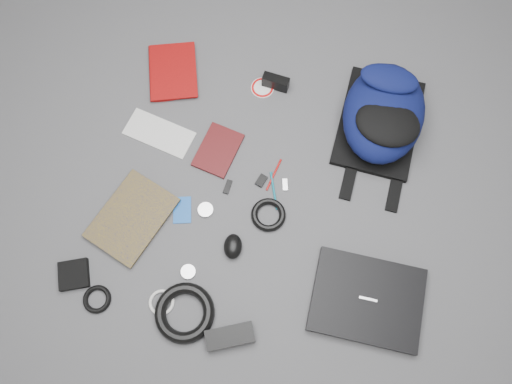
% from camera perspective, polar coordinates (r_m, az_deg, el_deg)
% --- Properties ---
extents(ground, '(4.00, 4.00, 0.00)m').
position_cam_1_polar(ground, '(1.69, 0.00, -0.21)').
color(ground, '#4F4F51').
rests_on(ground, ground).
extents(backpack, '(0.33, 0.45, 0.18)m').
position_cam_1_polar(backpack, '(1.77, 14.40, 8.77)').
color(backpack, '#070C32').
rests_on(backpack, ground).
extents(laptop, '(0.35, 0.28, 0.03)m').
position_cam_1_polar(laptop, '(1.64, 12.57, -11.91)').
color(laptop, black).
rests_on(laptop, ground).
extents(textbook_red, '(0.23, 0.27, 0.03)m').
position_cam_1_polar(textbook_red, '(1.91, -12.10, 13.06)').
color(textbook_red, maroon).
rests_on(textbook_red, ground).
extents(comic_book, '(0.29, 0.33, 0.02)m').
position_cam_1_polar(comic_book, '(1.74, -16.56, -1.10)').
color(comic_book, '#99810A').
rests_on(comic_book, ground).
extents(envelope, '(0.26, 0.17, 0.00)m').
position_cam_1_polar(envelope, '(1.81, -11.01, 6.61)').
color(envelope, silver).
rests_on(envelope, ground).
extents(dvd_case, '(0.16, 0.20, 0.01)m').
position_cam_1_polar(dvd_case, '(1.75, -4.36, 4.80)').
color(dvd_case, '#3A0B0C').
rests_on(dvd_case, ground).
extents(compact_camera, '(0.10, 0.05, 0.05)m').
position_cam_1_polar(compact_camera, '(1.84, 2.27, 12.43)').
color(compact_camera, black).
rests_on(compact_camera, ground).
extents(sticker_disc, '(0.11, 0.11, 0.00)m').
position_cam_1_polar(sticker_disc, '(1.86, 0.74, 11.83)').
color(sticker_disc, white).
rests_on(sticker_disc, ground).
extents(pen_teal, '(0.05, 0.13, 0.01)m').
position_cam_1_polar(pen_teal, '(1.69, 2.05, 0.16)').
color(pen_teal, '#0D6478').
rests_on(pen_teal, ground).
extents(pen_red, '(0.04, 0.12, 0.01)m').
position_cam_1_polar(pen_red, '(1.71, 2.05, 1.98)').
color(pen_red, '#AC0F0D').
rests_on(pen_red, ground).
extents(id_badge, '(0.08, 0.10, 0.00)m').
position_cam_1_polar(id_badge, '(1.69, -8.44, -2.05)').
color(id_badge, '#1651A8').
rests_on(id_badge, ground).
extents(usb_black, '(0.02, 0.05, 0.01)m').
position_cam_1_polar(usb_black, '(1.70, -3.26, 0.59)').
color(usb_black, black).
rests_on(usb_black, ground).
extents(usb_silver, '(0.03, 0.04, 0.01)m').
position_cam_1_polar(usb_silver, '(1.70, 3.34, 0.83)').
color(usb_silver, silver).
rests_on(usb_silver, ground).
extents(key_fob, '(0.04, 0.05, 0.01)m').
position_cam_1_polar(key_fob, '(1.70, 0.61, 1.31)').
color(key_fob, black).
rests_on(key_fob, ground).
extents(mouse, '(0.07, 0.09, 0.04)m').
position_cam_1_polar(mouse, '(1.62, -2.66, -6.23)').
color(mouse, black).
rests_on(mouse, ground).
extents(headphone_left, '(0.07, 0.07, 0.01)m').
position_cam_1_polar(headphone_left, '(1.68, -5.78, -2.05)').
color(headphone_left, silver).
rests_on(headphone_left, ground).
extents(headphone_right, '(0.06, 0.06, 0.01)m').
position_cam_1_polar(headphone_right, '(1.64, -7.75, -9.02)').
color(headphone_right, silver).
rests_on(headphone_right, ground).
extents(cable_coil, '(0.14, 0.14, 0.02)m').
position_cam_1_polar(cable_coil, '(1.66, 1.43, -2.62)').
color(cable_coil, black).
rests_on(cable_coil, ground).
extents(power_brick, '(0.16, 0.11, 0.04)m').
position_cam_1_polar(power_brick, '(1.59, -3.00, -16.15)').
color(power_brick, black).
rests_on(power_brick, ground).
extents(power_cord_coil, '(0.23, 0.23, 0.04)m').
position_cam_1_polar(power_cord_coil, '(1.61, -8.16, -13.50)').
color(power_cord_coil, black).
rests_on(power_cord_coil, ground).
extents(pouch, '(0.12, 0.12, 0.02)m').
position_cam_1_polar(pouch, '(1.72, -20.10, -8.86)').
color(pouch, black).
rests_on(pouch, ground).
extents(earbud_coil, '(0.11, 0.11, 0.02)m').
position_cam_1_polar(earbud_coil, '(1.69, -17.71, -11.59)').
color(earbud_coil, black).
rests_on(earbud_coil, ground).
extents(white_cable_coil, '(0.09, 0.09, 0.01)m').
position_cam_1_polar(white_cable_coil, '(1.64, -10.74, -12.29)').
color(white_cable_coil, silver).
rests_on(white_cable_coil, ground).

